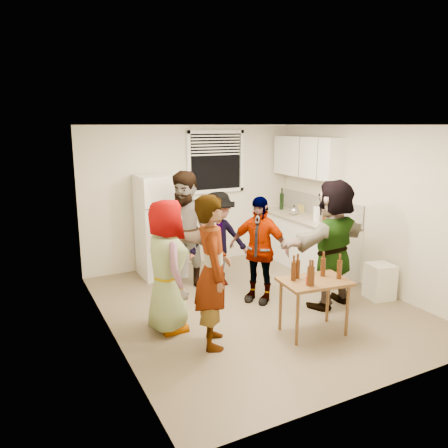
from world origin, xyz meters
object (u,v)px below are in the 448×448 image
guest_back_left (189,289)px  refrigerator (160,226)px  beer_bottle_counter (324,225)px  blue_cup (327,228)px  guest_grey (169,328)px  guest_stripe (213,343)px  kettle (294,215)px  guest_orange (329,304)px  red_cup (309,285)px  wine_bottle (281,209)px  beer_bottle_table (312,285)px  guest_back_right (218,285)px  guest_black (258,300)px  trash_bin (380,282)px  serving_table (312,332)px

guest_back_left → refrigerator: bearing=137.1°
beer_bottle_counter → blue_cup: bearing=-114.3°
beer_bottle_counter → guest_grey: size_ratio=0.13×
guest_stripe → guest_back_left: (0.42, 1.74, 0.00)m
kettle → guest_back_left: (-2.24, -0.40, -0.90)m
guest_orange → guest_grey: bearing=-20.5°
red_cup → guest_back_left: 2.33m
blue_cup → guest_grey: blue_cup is taller
wine_bottle → beer_bottle_table: (-1.69, -3.12, -0.22)m
guest_grey → guest_stripe: 0.68m
guest_grey → guest_orange: 2.32m
kettle → guest_back_right: (-1.75, -0.44, -0.90)m
guest_back_left → guest_black: (0.72, -0.86, 0.00)m
beer_bottle_counter → guest_black: beer_bottle_counter is taller
wine_bottle → guest_orange: wine_bottle is taller
wine_bottle → blue_cup: (-0.23, -1.62, 0.00)m
kettle → guest_orange: 2.18m
blue_cup → guest_orange: 1.33m
beer_bottle_counter → red_cup: beer_bottle_counter is taller
guest_stripe → guest_black: guest_stripe is taller
kettle → trash_bin: kettle is taller
guest_orange → guest_back_right: bearing=-65.7°
serving_table → guest_grey: (-1.55, 0.90, 0.00)m
beer_bottle_counter → beer_bottle_table: (-1.54, -1.67, -0.22)m
guest_grey → guest_back_left: guest_back_left is taller
guest_back_right → kettle: bearing=19.8°
beer_bottle_table → guest_back_right: (-0.17, 2.13, -0.68)m
blue_cup → kettle: bearing=83.2°
guest_grey → guest_black: (1.47, 0.28, 0.00)m
refrigerator → beer_bottle_table: refrigerator is taller
refrigerator → guest_orange: size_ratio=0.95×
red_cup → guest_back_right: (-0.15, 2.10, -0.68)m
serving_table → beer_bottle_counter: bearing=48.0°
beer_bottle_counter → beer_bottle_table: size_ratio=0.97×
trash_bin → guest_orange: size_ratio=0.29×
beer_bottle_counter → blue_cup: (-0.08, -0.17, 0.00)m
guest_stripe → guest_orange: guest_orange is taller
blue_cup → serving_table: blue_cup is taller
wine_bottle → guest_stripe: size_ratio=0.18×
wine_bottle → guest_back_right: bearing=-151.8°
kettle → beer_bottle_table: kettle is taller
guest_back_right → guest_orange: guest_back_right is taller
beer_bottle_table → guest_black: bearing=87.0°
beer_bottle_counter → guest_back_left: size_ratio=0.12×
kettle → serving_table: kettle is taller
blue_cup → beer_bottle_counter: bearing=65.7°
guest_stripe → guest_orange: bearing=-61.4°
kettle → guest_back_right: kettle is taller
trash_bin → serving_table: (-1.57, -0.44, -0.25)m
wine_bottle → beer_bottle_table: 3.55m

